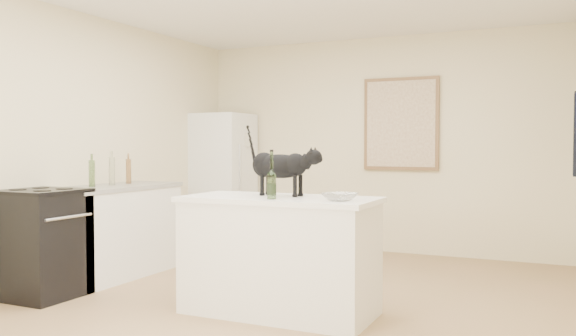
% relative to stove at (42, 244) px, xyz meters
% --- Properties ---
extents(floor, '(5.50, 5.50, 0.00)m').
position_rel_stove_xyz_m(floor, '(1.95, 0.60, -0.45)').
color(floor, '#9B7552').
rests_on(floor, ground).
extents(wall_back, '(4.50, 0.00, 4.50)m').
position_rel_stove_xyz_m(wall_back, '(1.95, 3.35, 0.85)').
color(wall_back, beige).
rests_on(wall_back, ground).
extents(wall_left, '(0.00, 5.50, 5.50)m').
position_rel_stove_xyz_m(wall_left, '(-0.30, 0.60, 0.85)').
color(wall_left, beige).
rests_on(wall_left, ground).
extents(island_base, '(1.44, 0.67, 0.86)m').
position_rel_stove_xyz_m(island_base, '(2.05, 0.40, -0.02)').
color(island_base, white).
rests_on(island_base, floor).
extents(island_top, '(1.50, 0.70, 0.04)m').
position_rel_stove_xyz_m(island_top, '(2.05, 0.40, 0.43)').
color(island_top, white).
rests_on(island_top, island_base).
extents(left_cabinets, '(0.60, 1.40, 0.86)m').
position_rel_stove_xyz_m(left_cabinets, '(0.00, 0.90, -0.02)').
color(left_cabinets, white).
rests_on(left_cabinets, floor).
extents(left_countertop, '(0.62, 1.44, 0.04)m').
position_rel_stove_xyz_m(left_countertop, '(0.00, 0.90, 0.43)').
color(left_countertop, gray).
rests_on(left_countertop, left_cabinets).
extents(stove, '(0.60, 0.60, 0.90)m').
position_rel_stove_xyz_m(stove, '(0.00, 0.00, 0.00)').
color(stove, black).
rests_on(stove, floor).
extents(fridge, '(0.68, 0.68, 1.70)m').
position_rel_stove_xyz_m(fridge, '(0.00, 2.95, 0.40)').
color(fridge, white).
rests_on(fridge, floor).
extents(artwork_frame, '(0.90, 0.03, 1.10)m').
position_rel_stove_xyz_m(artwork_frame, '(2.25, 3.32, 1.10)').
color(artwork_frame, brown).
rests_on(artwork_frame, wall_back).
extents(artwork_canvas, '(0.82, 0.00, 1.02)m').
position_rel_stove_xyz_m(artwork_canvas, '(2.25, 3.30, 1.10)').
color(artwork_canvas, beige).
rests_on(artwork_canvas, wall_back).
extents(black_cat, '(0.60, 0.23, 0.41)m').
position_rel_stove_xyz_m(black_cat, '(2.02, 0.48, 0.66)').
color(black_cat, black).
rests_on(black_cat, island_top).
extents(wine_bottle, '(0.08, 0.08, 0.32)m').
position_rel_stove_xyz_m(wine_bottle, '(2.08, 0.21, 0.61)').
color(wine_bottle, '#315A24').
rests_on(wine_bottle, island_top).
extents(glass_bowl, '(0.29, 0.29, 0.06)m').
position_rel_stove_xyz_m(glass_bowl, '(2.58, 0.28, 0.48)').
color(glass_bowl, white).
rests_on(glass_bowl, island_top).
extents(fridge_paper, '(0.06, 0.13, 0.18)m').
position_rel_stove_xyz_m(fridge_paper, '(0.34, 2.95, 0.91)').
color(fridge_paper, beige).
rests_on(fridge_paper, fridge).
extents(counter_bottle_cluster, '(0.09, 0.56, 0.28)m').
position_rel_stove_xyz_m(counter_bottle_cluster, '(-0.03, 0.89, 0.58)').
color(counter_bottle_cluster, brown).
rests_on(counter_bottle_cluster, left_countertop).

